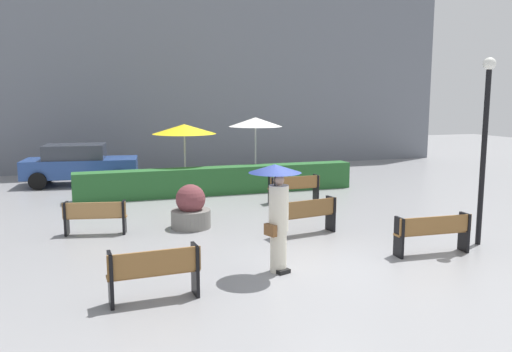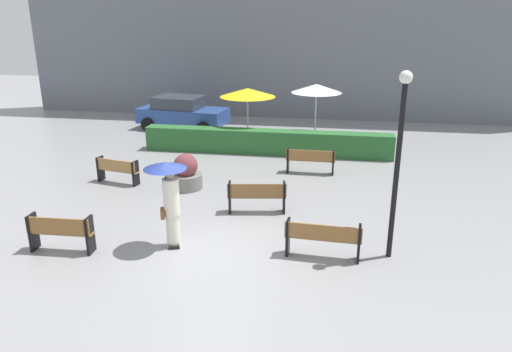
{
  "view_description": "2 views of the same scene",
  "coord_description": "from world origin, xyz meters",
  "px_view_note": "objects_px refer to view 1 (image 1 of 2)",
  "views": [
    {
      "loc": [
        -4.45,
        -9.03,
        3.37
      ],
      "look_at": [
        -0.47,
        2.68,
        1.49
      ],
      "focal_mm": 36.54,
      "sensor_mm": 36.0,
      "label": 1
    },
    {
      "loc": [
        2.78,
        -9.99,
        5.33
      ],
      "look_at": [
        0.65,
        2.76,
        0.96
      ],
      "focal_mm": 33.91,
      "sensor_mm": 36.0,
      "label": 2
    }
  ],
  "objects_px": {
    "bench_back_row": "(294,187)",
    "planter_pot": "(191,209)",
    "patio_umbrella_white": "(255,122)",
    "bench_mid_center": "(306,214)",
    "bench_near_left": "(154,271)",
    "bench_near_right": "(433,231)",
    "pedestrian_with_umbrella": "(277,202)",
    "lamp_post": "(485,133)",
    "patio_umbrella_yellow": "(184,129)",
    "parked_car": "(80,164)",
    "bench_far_left": "(95,215)"
  },
  "relations": [
    {
      "from": "bench_back_row",
      "to": "planter_pot",
      "type": "height_order",
      "value": "planter_pot"
    },
    {
      "from": "planter_pot",
      "to": "patio_umbrella_white",
      "type": "bearing_deg",
      "value": 57.46
    },
    {
      "from": "bench_mid_center",
      "to": "bench_near_left",
      "type": "height_order",
      "value": "bench_near_left"
    },
    {
      "from": "planter_pot",
      "to": "bench_near_right",
      "type": "bearing_deg",
      "value": -41.72
    },
    {
      "from": "planter_pot",
      "to": "bench_mid_center",
      "type": "bearing_deg",
      "value": -32.16
    },
    {
      "from": "bench_back_row",
      "to": "pedestrian_with_umbrella",
      "type": "relative_size",
      "value": 0.8
    },
    {
      "from": "bench_back_row",
      "to": "planter_pot",
      "type": "xyz_separation_m",
      "value": [
        -3.81,
        -2.17,
        -0.03
      ]
    },
    {
      "from": "bench_back_row",
      "to": "pedestrian_with_umbrella",
      "type": "height_order",
      "value": "pedestrian_with_umbrella"
    },
    {
      "from": "bench_near_left",
      "to": "bench_back_row",
      "type": "bearing_deg",
      "value": 51.78
    },
    {
      "from": "bench_near_right",
      "to": "lamp_post",
      "type": "xyz_separation_m",
      "value": [
        1.52,
        0.34,
        2.05
      ]
    },
    {
      "from": "patio_umbrella_yellow",
      "to": "patio_umbrella_white",
      "type": "bearing_deg",
      "value": 5.4
    },
    {
      "from": "planter_pot",
      "to": "parked_car",
      "type": "relative_size",
      "value": 0.26
    },
    {
      "from": "lamp_post",
      "to": "patio_umbrella_yellow",
      "type": "relative_size",
      "value": 1.76
    },
    {
      "from": "patio_umbrella_yellow",
      "to": "parked_car",
      "type": "height_order",
      "value": "patio_umbrella_yellow"
    },
    {
      "from": "bench_mid_center",
      "to": "planter_pot",
      "type": "xyz_separation_m",
      "value": [
        -2.55,
        1.6,
        -0.04
      ]
    },
    {
      "from": "bench_back_row",
      "to": "bench_near_left",
      "type": "height_order",
      "value": "bench_near_left"
    },
    {
      "from": "bench_mid_center",
      "to": "planter_pot",
      "type": "bearing_deg",
      "value": 147.84
    },
    {
      "from": "bench_near_right",
      "to": "patio_umbrella_yellow",
      "type": "bearing_deg",
      "value": 109.98
    },
    {
      "from": "pedestrian_with_umbrella",
      "to": "patio_umbrella_white",
      "type": "bearing_deg",
      "value": 73.6
    },
    {
      "from": "planter_pot",
      "to": "patio_umbrella_yellow",
      "type": "xyz_separation_m",
      "value": [
        0.96,
        5.65,
        1.73
      ]
    },
    {
      "from": "pedestrian_with_umbrella",
      "to": "patio_umbrella_white",
      "type": "height_order",
      "value": "patio_umbrella_white"
    },
    {
      "from": "patio_umbrella_white",
      "to": "parked_car",
      "type": "xyz_separation_m",
      "value": [
        -6.45,
        2.1,
        -1.6
      ]
    },
    {
      "from": "bench_far_left",
      "to": "bench_near_right",
      "type": "distance_m",
      "value": 7.94
    },
    {
      "from": "patio_umbrella_yellow",
      "to": "bench_far_left",
      "type": "bearing_deg",
      "value": -120.92
    },
    {
      "from": "bench_near_left",
      "to": "parked_car",
      "type": "bearing_deg",
      "value": 95.01
    },
    {
      "from": "bench_back_row",
      "to": "patio_umbrella_white",
      "type": "xyz_separation_m",
      "value": [
        -0.04,
        3.74,
        1.9
      ]
    },
    {
      "from": "patio_umbrella_yellow",
      "to": "parked_car",
      "type": "distance_m",
      "value": 4.57
    },
    {
      "from": "bench_far_left",
      "to": "bench_mid_center",
      "type": "distance_m",
      "value": 5.2
    },
    {
      "from": "bench_near_right",
      "to": "parked_car",
      "type": "height_order",
      "value": "parked_car"
    },
    {
      "from": "bench_far_left",
      "to": "patio_umbrella_yellow",
      "type": "xyz_separation_m",
      "value": [
        3.33,
        5.56,
        1.73
      ]
    },
    {
      "from": "patio_umbrella_yellow",
      "to": "patio_umbrella_white",
      "type": "relative_size",
      "value": 0.92
    },
    {
      "from": "lamp_post",
      "to": "bench_near_right",
      "type": "bearing_deg",
      "value": -167.34
    },
    {
      "from": "bench_far_left",
      "to": "bench_near_left",
      "type": "relative_size",
      "value": 1.0
    },
    {
      "from": "planter_pot",
      "to": "lamp_post",
      "type": "distance_m",
      "value": 7.3
    },
    {
      "from": "bench_near_right",
      "to": "patio_umbrella_yellow",
      "type": "xyz_separation_m",
      "value": [
        -3.5,
        9.62,
        1.7
      ]
    },
    {
      "from": "patio_umbrella_white",
      "to": "parked_car",
      "type": "relative_size",
      "value": 0.59
    },
    {
      "from": "bench_near_left",
      "to": "patio_umbrella_yellow",
      "type": "relative_size",
      "value": 0.64
    },
    {
      "from": "bench_near_left",
      "to": "planter_pot",
      "type": "xyz_separation_m",
      "value": [
        1.57,
        4.68,
        -0.04
      ]
    },
    {
      "from": "bench_mid_center",
      "to": "planter_pot",
      "type": "relative_size",
      "value": 1.46
    },
    {
      "from": "pedestrian_with_umbrella",
      "to": "patio_umbrella_yellow",
      "type": "xyz_separation_m",
      "value": [
        0.09,
        9.6,
        0.84
      ]
    },
    {
      "from": "bench_mid_center",
      "to": "lamp_post",
      "type": "distance_m",
      "value": 4.48
    },
    {
      "from": "bench_back_row",
      "to": "patio_umbrella_white",
      "type": "height_order",
      "value": "patio_umbrella_white"
    },
    {
      "from": "patio_umbrella_white",
      "to": "lamp_post",
      "type": "bearing_deg",
      "value": -77.0
    },
    {
      "from": "pedestrian_with_umbrella",
      "to": "planter_pot",
      "type": "relative_size",
      "value": 1.85
    },
    {
      "from": "bench_far_left",
      "to": "lamp_post",
      "type": "relative_size",
      "value": 0.36
    },
    {
      "from": "bench_near_left",
      "to": "planter_pot",
      "type": "relative_size",
      "value": 1.34
    },
    {
      "from": "bench_near_left",
      "to": "lamp_post",
      "type": "bearing_deg",
      "value": 7.85
    },
    {
      "from": "bench_mid_center",
      "to": "bench_near_right",
      "type": "relative_size",
      "value": 0.95
    },
    {
      "from": "lamp_post",
      "to": "planter_pot",
      "type": "bearing_deg",
      "value": 148.68
    },
    {
      "from": "bench_mid_center",
      "to": "bench_near_right",
      "type": "xyz_separation_m",
      "value": [
        1.91,
        -2.37,
        -0.0
      ]
    }
  ]
}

